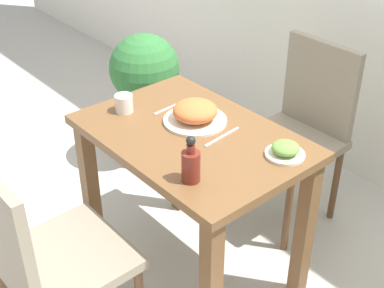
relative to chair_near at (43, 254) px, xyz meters
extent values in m
plane|color=#B7B2A8|center=(0.00, 0.67, -0.51)|extent=(16.00, 16.00, 0.00)
cube|color=brown|center=(0.00, 0.67, 0.20)|extent=(0.89, 0.61, 0.04)
cube|color=brown|center=(-0.40, 0.41, -0.16)|extent=(0.06, 0.06, 0.69)
cube|color=brown|center=(-0.40, 0.92, -0.16)|extent=(0.06, 0.06, 0.69)
cube|color=brown|center=(0.40, 0.92, -0.16)|extent=(0.06, 0.06, 0.69)
cube|color=gray|center=(0.00, 0.08, -0.07)|extent=(0.42, 0.42, 0.04)
cube|color=gray|center=(0.00, -0.11, 0.17)|extent=(0.40, 0.04, 0.44)
cylinder|color=brown|center=(-0.18, 0.26, -0.30)|extent=(0.03, 0.03, 0.42)
cube|color=gray|center=(0.00, 1.27, -0.07)|extent=(0.42, 0.42, 0.04)
cube|color=gray|center=(0.00, 1.47, 0.17)|extent=(0.40, 0.04, 0.44)
cylinder|color=brown|center=(-0.18, 1.09, -0.30)|extent=(0.03, 0.03, 0.42)
cylinder|color=brown|center=(0.18, 1.09, -0.30)|extent=(0.03, 0.03, 0.42)
cylinder|color=brown|center=(-0.18, 1.45, -0.30)|extent=(0.03, 0.03, 0.42)
cylinder|color=brown|center=(0.18, 1.45, -0.30)|extent=(0.03, 0.03, 0.42)
cylinder|color=beige|center=(-0.06, 0.73, 0.23)|extent=(0.25, 0.25, 0.01)
ellipsoid|color=#CC6633|center=(-0.06, 0.73, 0.27)|extent=(0.18, 0.18, 0.08)
cylinder|color=beige|center=(0.34, 0.82, 0.23)|extent=(0.15, 0.15, 0.01)
ellipsoid|color=olive|center=(0.34, 0.82, 0.25)|extent=(0.10, 0.10, 0.04)
cylinder|color=silver|center=(-0.31, 0.57, 0.26)|extent=(0.07, 0.07, 0.07)
cylinder|color=maroon|center=(0.23, 0.46, 0.28)|extent=(0.06, 0.06, 0.11)
cylinder|color=maroon|center=(0.23, 0.46, 0.35)|extent=(0.03, 0.03, 0.03)
sphere|color=black|center=(0.23, 0.46, 0.38)|extent=(0.03, 0.03, 0.03)
cube|color=silver|center=(-0.21, 0.73, 0.22)|extent=(0.02, 0.18, 0.00)
cube|color=silver|center=(0.10, 0.73, 0.22)|extent=(0.03, 0.19, 0.00)
cylinder|color=brown|center=(-0.86, 1.06, -0.36)|extent=(0.24, 0.24, 0.29)
cylinder|color=brown|center=(-0.86, 1.06, -0.16)|extent=(0.04, 0.04, 0.11)
sphere|color=#2D6B33|center=(-0.86, 1.06, 0.09)|extent=(0.38, 0.38, 0.38)
camera|label=1|loc=(1.34, -0.48, 1.28)|focal=50.00mm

